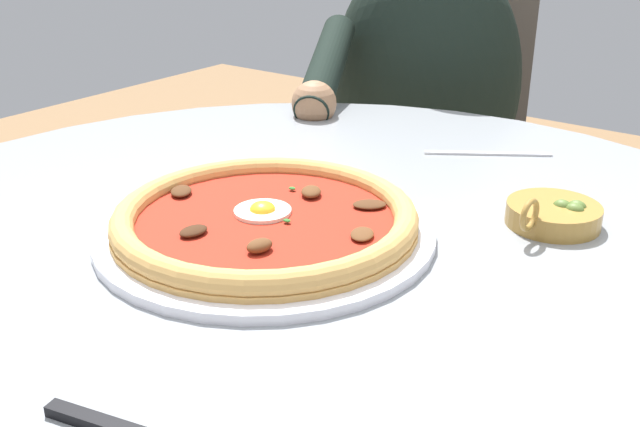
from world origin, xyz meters
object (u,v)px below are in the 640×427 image
Objects in this scene: dining_table at (307,351)px; cafe_chair_diner at (430,148)px; fork_utensil at (488,153)px; pizza_on_plate at (266,221)px; diner_person at (417,188)px; olive_pan at (554,214)px.

dining_table is 0.89m from cafe_chair_diner.
pizza_on_plate is at bearing 78.84° from fork_utensil.
diner_person is at bearing -69.82° from dining_table.
olive_pan is at bearing 130.46° from diner_person.
diner_person reaches higher than olive_pan.
olive_pan is 0.71m from diner_person.
fork_utensil is (0.15, -0.17, -0.01)m from olive_pan.
fork_utensil is (-0.03, -0.36, 0.13)m from dining_table.
diner_person reaches higher than fork_utensil.
olive_pan is 0.84× the size of fork_utensil.
cafe_chair_diner is at bearing -72.82° from pizza_on_plate.
olive_pan is (-0.22, -0.20, -0.00)m from pizza_on_plate.
pizza_on_plate is (0.04, 0.01, 0.14)m from dining_table.
dining_table is 0.75m from diner_person.
pizza_on_plate is 0.78m from diner_person.
dining_table is 8.78× the size of olive_pan.
fork_utensil is 0.50m from diner_person.
diner_person is (0.29, -0.34, -0.22)m from fork_utensil.
pizza_on_plate is 0.30m from olive_pan.
dining_table is at bearing -170.05° from pizza_on_plate.
diner_person is at bearing -73.26° from pizza_on_plate.
olive_pan is at bearing -138.49° from pizza_on_plate.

